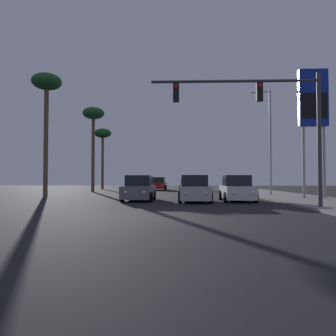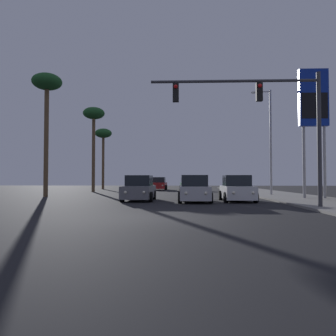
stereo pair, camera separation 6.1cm
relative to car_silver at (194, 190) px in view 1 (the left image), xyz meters
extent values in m
plane|color=black|center=(-1.93, -8.58, -0.76)|extent=(120.00, 120.00, 0.00)
cube|color=gray|center=(7.57, 1.42, -0.70)|extent=(5.00, 60.00, 0.12)
cube|color=#B7B7BC|center=(0.00, -0.04, -0.18)|extent=(1.80, 4.20, 0.80)
cube|color=black|center=(0.00, 0.11, 0.57)|extent=(1.60, 2.00, 0.70)
cylinder|color=black|center=(-0.90, -1.34, -0.44)|extent=(0.24, 0.64, 0.64)
cylinder|color=black|center=(0.90, -1.34, -0.44)|extent=(0.24, 0.64, 0.64)
cylinder|color=black|center=(-0.90, 1.27, -0.44)|extent=(0.24, 0.64, 0.64)
cylinder|color=black|center=(0.90, 1.27, -0.44)|extent=(0.24, 0.64, 0.64)
sphere|color=#F2EACC|center=(-0.56, -2.16, -0.13)|extent=(0.18, 0.18, 0.18)
sphere|color=#F2EACC|center=(0.56, -2.16, -0.13)|extent=(0.18, 0.18, 0.18)
cube|color=slate|center=(-3.62, 1.01, -0.18)|extent=(1.92, 4.25, 0.80)
cube|color=black|center=(-3.62, 1.16, 0.57)|extent=(1.66, 2.05, 0.70)
cylinder|color=black|center=(-4.52, -0.29, -0.44)|extent=(0.24, 0.64, 0.64)
cylinder|color=black|center=(-2.72, -0.29, -0.44)|extent=(0.24, 0.64, 0.64)
cylinder|color=black|center=(-4.52, 2.32, -0.44)|extent=(0.24, 0.64, 0.64)
cylinder|color=black|center=(-2.72, 2.32, -0.44)|extent=(0.24, 0.64, 0.64)
sphere|color=#F2EACC|center=(-4.17, -1.11, -0.13)|extent=(0.18, 0.18, 0.18)
sphere|color=#F2EACC|center=(-3.06, -1.11, -0.13)|extent=(0.18, 0.18, 0.18)
cube|color=maroon|center=(-3.66, 22.61, -0.18)|extent=(1.95, 4.26, 0.80)
cube|color=black|center=(-3.66, 22.76, 0.57)|extent=(1.67, 2.05, 0.70)
cylinder|color=black|center=(-4.56, 21.31, -0.44)|extent=(0.24, 0.64, 0.64)
cylinder|color=black|center=(-2.76, 21.31, -0.44)|extent=(0.24, 0.64, 0.64)
cylinder|color=black|center=(-4.56, 23.91, -0.44)|extent=(0.24, 0.64, 0.64)
cylinder|color=black|center=(-2.76, 23.91, -0.44)|extent=(0.24, 0.64, 0.64)
sphere|color=#F2EACC|center=(-4.22, 20.49, -0.13)|extent=(0.18, 0.18, 0.18)
sphere|color=#F2EACC|center=(-3.10, 20.49, -0.13)|extent=(0.18, 0.18, 0.18)
cube|color=silver|center=(2.78, 0.63, -0.18)|extent=(1.88, 4.23, 0.80)
cube|color=black|center=(2.78, 0.78, 0.57)|extent=(1.64, 2.03, 0.70)
cylinder|color=black|center=(1.88, -0.67, -0.44)|extent=(0.24, 0.64, 0.64)
cylinder|color=black|center=(3.68, -0.67, -0.44)|extent=(0.24, 0.64, 0.64)
cylinder|color=black|center=(1.88, 1.94, -0.44)|extent=(0.24, 0.64, 0.64)
cylinder|color=black|center=(3.68, 1.94, -0.44)|extent=(0.24, 0.64, 0.64)
sphere|color=#F2EACC|center=(2.23, -1.49, -0.13)|extent=(0.18, 0.18, 0.18)
sphere|color=#F2EACC|center=(3.34, -1.49, -0.13)|extent=(0.18, 0.18, 0.18)
cube|color=#195933|center=(0.07, 21.82, -0.18)|extent=(1.96, 4.27, 0.80)
cube|color=black|center=(0.07, 21.97, 0.57)|extent=(1.68, 2.06, 0.70)
cylinder|color=black|center=(-0.83, 20.52, -0.44)|extent=(0.24, 0.64, 0.64)
cylinder|color=black|center=(0.97, 20.52, -0.44)|extent=(0.24, 0.64, 0.64)
cylinder|color=black|center=(-0.83, 23.12, -0.44)|extent=(0.24, 0.64, 0.64)
cylinder|color=black|center=(0.97, 23.12, -0.44)|extent=(0.24, 0.64, 0.64)
sphere|color=#F2EACC|center=(-0.48, 19.70, -0.13)|extent=(0.18, 0.18, 0.18)
sphere|color=#F2EACC|center=(0.63, 19.70, -0.13)|extent=(0.18, 0.18, 0.18)
cylinder|color=#38383D|center=(5.81, -4.71, 2.61)|extent=(0.20, 0.20, 6.50)
cylinder|color=#38383D|center=(1.75, -4.71, 5.46)|extent=(8.13, 0.14, 0.14)
cube|color=black|center=(2.97, -4.71, 4.91)|extent=(0.30, 0.24, 0.90)
sphere|color=red|center=(2.97, -4.85, 5.18)|extent=(0.20, 0.20, 0.20)
cube|color=black|center=(-1.10, -4.71, 4.91)|extent=(0.30, 0.24, 0.90)
sphere|color=red|center=(-1.10, -4.85, 5.18)|extent=(0.20, 0.20, 0.20)
cylinder|color=#99999E|center=(6.89, 7.59, 3.86)|extent=(0.18, 0.18, 9.00)
cylinder|color=#99999E|center=(6.19, 7.59, 8.21)|extent=(1.40, 0.10, 0.10)
ellipsoid|color=silver|center=(5.49, 7.59, 8.16)|extent=(0.50, 0.24, 0.20)
cylinder|color=#99999E|center=(7.72, 2.36, 1.86)|extent=(0.20, 0.20, 5.00)
cylinder|color=#99999E|center=(9.12, 2.36, 1.86)|extent=(0.20, 0.20, 5.00)
cube|color=navy|center=(8.42, 2.36, 6.36)|extent=(2.00, 0.40, 4.00)
cube|color=black|center=(8.42, 2.15, 5.76)|extent=(1.80, 0.03, 1.80)
cylinder|color=brown|center=(-10.54, 15.42, 3.41)|extent=(0.36, 0.36, 8.33)
ellipsoid|color=#1E5123|center=(-10.54, 15.42, 8.05)|extent=(2.40, 2.40, 1.32)
cylinder|color=brown|center=(-11.75, 5.42, 3.69)|extent=(0.36, 0.36, 8.91)
ellipsoid|color=#1E5123|center=(-11.75, 5.42, 8.63)|extent=(2.40, 2.40, 1.32)
cylinder|color=brown|center=(-11.82, 25.42, 2.99)|extent=(0.36, 0.36, 7.50)
ellipsoid|color=#1E5123|center=(-11.82, 25.42, 7.21)|extent=(2.40, 2.40, 1.32)
camera|label=1|loc=(-0.96, -20.65, 0.67)|focal=35.00mm
camera|label=2|loc=(-0.90, -20.65, 0.67)|focal=35.00mm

